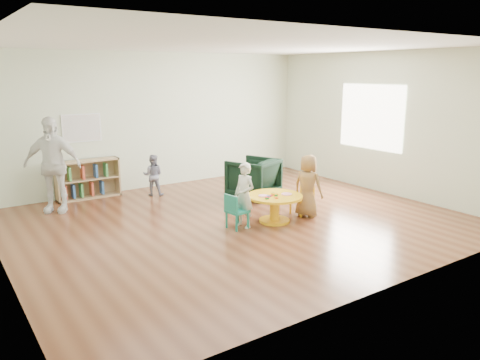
{
  "coord_description": "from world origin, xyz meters",
  "views": [
    {
      "loc": [
        -4.13,
        -6.11,
        2.41
      ],
      "look_at": [
        -0.17,
        -0.3,
        0.77
      ],
      "focal_mm": 35.0,
      "sensor_mm": 36.0,
      "label": 1
    }
  ],
  "objects_px": {
    "child_left": "(244,195)",
    "child_right": "(308,186)",
    "armchair": "(253,178)",
    "kid_chair_left": "(235,210)",
    "bookshelf": "(87,179)",
    "adult_caretaker": "(52,165)",
    "toddler": "(153,175)",
    "activity_table": "(275,203)",
    "kid_chair_right": "(303,195)"
  },
  "relations": [
    {
      "from": "child_left",
      "to": "child_right",
      "type": "height_order",
      "value": "child_right"
    },
    {
      "from": "bookshelf",
      "to": "child_right",
      "type": "xyz_separation_m",
      "value": [
        2.72,
        -3.31,
        0.16
      ]
    },
    {
      "from": "armchair",
      "to": "bookshelf",
      "type": "bearing_deg",
      "value": -56.32
    },
    {
      "from": "kid_chair_left",
      "to": "child_left",
      "type": "relative_size",
      "value": 0.54
    },
    {
      "from": "activity_table",
      "to": "kid_chair_left",
      "type": "relative_size",
      "value": 1.62
    },
    {
      "from": "kid_chair_right",
      "to": "adult_caretaker",
      "type": "height_order",
      "value": "adult_caretaker"
    },
    {
      "from": "kid_chair_right",
      "to": "activity_table",
      "type": "bearing_deg",
      "value": 93.75
    },
    {
      "from": "armchair",
      "to": "kid_chair_left",
      "type": "bearing_deg",
      "value": 23.15
    },
    {
      "from": "kid_chair_left",
      "to": "adult_caretaker",
      "type": "distance_m",
      "value": 3.35
    },
    {
      "from": "child_right",
      "to": "adult_caretaker",
      "type": "xyz_separation_m",
      "value": [
        -3.46,
        2.71,
        0.3
      ]
    },
    {
      "from": "kid_chair_left",
      "to": "kid_chair_right",
      "type": "xyz_separation_m",
      "value": [
        1.42,
        0.01,
        0.02
      ]
    },
    {
      "from": "kid_chair_right",
      "to": "child_left",
      "type": "bearing_deg",
      "value": 87.44
    },
    {
      "from": "armchair",
      "to": "child_left",
      "type": "height_order",
      "value": "child_left"
    },
    {
      "from": "armchair",
      "to": "adult_caretaker",
      "type": "distance_m",
      "value": 3.66
    },
    {
      "from": "kid_chair_left",
      "to": "bookshelf",
      "type": "bearing_deg",
      "value": -164.05
    },
    {
      "from": "activity_table",
      "to": "armchair",
      "type": "bearing_deg",
      "value": 67.02
    },
    {
      "from": "child_left",
      "to": "toddler",
      "type": "xyz_separation_m",
      "value": [
        -0.39,
        2.6,
        -0.11
      ]
    },
    {
      "from": "bookshelf",
      "to": "toddler",
      "type": "bearing_deg",
      "value": -26.28
    },
    {
      "from": "armchair",
      "to": "toddler",
      "type": "bearing_deg",
      "value": -61.13
    },
    {
      "from": "bookshelf",
      "to": "toddler",
      "type": "xyz_separation_m",
      "value": [
        1.14,
        -0.56,
        0.04
      ]
    },
    {
      "from": "bookshelf",
      "to": "child_left",
      "type": "relative_size",
      "value": 1.16
    },
    {
      "from": "child_left",
      "to": "adult_caretaker",
      "type": "distance_m",
      "value": 3.43
    },
    {
      "from": "activity_table",
      "to": "toddler",
      "type": "distance_m",
      "value": 2.84
    },
    {
      "from": "bookshelf",
      "to": "adult_caretaker",
      "type": "distance_m",
      "value": 1.06
    },
    {
      "from": "kid_chair_left",
      "to": "adult_caretaker",
      "type": "relative_size",
      "value": 0.33
    },
    {
      "from": "kid_chair_left",
      "to": "armchair",
      "type": "height_order",
      "value": "armchair"
    },
    {
      "from": "bookshelf",
      "to": "child_right",
      "type": "height_order",
      "value": "child_right"
    },
    {
      "from": "child_right",
      "to": "toddler",
      "type": "relative_size",
      "value": 1.29
    },
    {
      "from": "toddler",
      "to": "kid_chair_left",
      "type": "bearing_deg",
      "value": 128.13
    },
    {
      "from": "child_right",
      "to": "adult_caretaker",
      "type": "bearing_deg",
      "value": 33.06
    },
    {
      "from": "kid_chair_right",
      "to": "child_left",
      "type": "xyz_separation_m",
      "value": [
        -1.25,
        -0.01,
        0.19
      ]
    },
    {
      "from": "bookshelf",
      "to": "child_left",
      "type": "distance_m",
      "value": 3.51
    },
    {
      "from": "activity_table",
      "to": "child_left",
      "type": "height_order",
      "value": "child_left"
    },
    {
      "from": "activity_table",
      "to": "bookshelf",
      "type": "relative_size",
      "value": 0.75
    },
    {
      "from": "toddler",
      "to": "activity_table",
      "type": "bearing_deg",
      "value": 142.81
    },
    {
      "from": "toddler",
      "to": "child_right",
      "type": "bearing_deg",
      "value": 153.44
    },
    {
      "from": "child_left",
      "to": "child_right",
      "type": "distance_m",
      "value": 1.21
    },
    {
      "from": "child_left",
      "to": "adult_caretaker",
      "type": "bearing_deg",
      "value": -150.66
    },
    {
      "from": "kid_chair_left",
      "to": "activity_table",
      "type": "bearing_deg",
      "value": 77.39
    },
    {
      "from": "bookshelf",
      "to": "adult_caretaker",
      "type": "relative_size",
      "value": 0.72
    },
    {
      "from": "bookshelf",
      "to": "adult_caretaker",
      "type": "xyz_separation_m",
      "value": [
        -0.74,
        -0.6,
        0.47
      ]
    },
    {
      "from": "kid_chair_right",
      "to": "bookshelf",
      "type": "height_order",
      "value": "bookshelf"
    },
    {
      "from": "kid_chair_right",
      "to": "child_right",
      "type": "distance_m",
      "value": 0.27
    },
    {
      "from": "child_left",
      "to": "child_right",
      "type": "bearing_deg",
      "value": 70.84
    },
    {
      "from": "kid_chair_left",
      "to": "child_left",
      "type": "bearing_deg",
      "value": 83.75
    },
    {
      "from": "toddler",
      "to": "adult_caretaker",
      "type": "bearing_deg",
      "value": 34.7
    },
    {
      "from": "activity_table",
      "to": "child_left",
      "type": "bearing_deg",
      "value": 172.56
    },
    {
      "from": "kid_chair_right",
      "to": "bookshelf",
      "type": "relative_size",
      "value": 0.5
    },
    {
      "from": "kid_chair_right",
      "to": "adult_caretaker",
      "type": "xyz_separation_m",
      "value": [
        -3.51,
        2.55,
        0.51
      ]
    },
    {
      "from": "kid_chair_right",
      "to": "child_right",
      "type": "relative_size",
      "value": 0.57
    }
  ]
}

